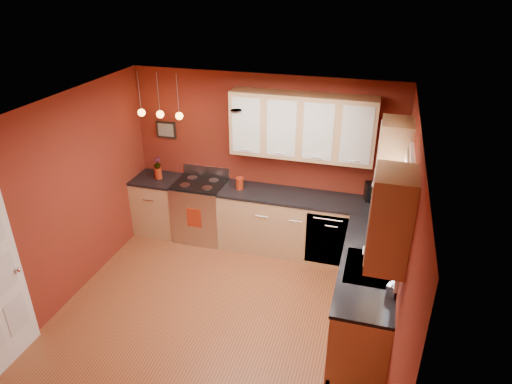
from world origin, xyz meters
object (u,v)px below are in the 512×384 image
(gas_range, at_px, (201,210))
(sink, at_px, (368,269))
(red_canister, at_px, (240,183))
(coffee_maker, at_px, (372,192))
(soap_pump, at_px, (392,288))

(gas_range, bearing_deg, sink, -29.78)
(sink, xyz_separation_m, red_canister, (-1.97, 1.49, 0.12))
(sink, xyz_separation_m, coffee_maker, (-0.07, 1.65, 0.15))
(gas_range, relative_size, sink, 1.59)
(red_canister, bearing_deg, sink, -37.08)
(gas_range, relative_size, red_canister, 6.10)
(sink, relative_size, soap_pump, 3.38)
(coffee_maker, bearing_deg, red_canister, 168.78)
(gas_range, relative_size, soap_pump, 5.36)
(red_canister, height_order, soap_pump, soap_pump)
(sink, bearing_deg, soap_pump, -60.27)
(soap_pump, bearing_deg, red_canister, 139.08)
(gas_range, bearing_deg, soap_pump, -33.98)
(sink, height_order, red_canister, sink)
(red_canister, xyz_separation_m, soap_pump, (2.22, -1.93, 0.01))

